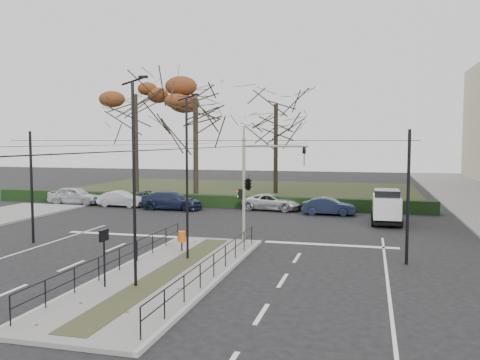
# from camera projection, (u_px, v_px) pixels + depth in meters

# --- Properties ---
(ground) EXTENTS (140.00, 140.00, 0.00)m
(ground) POSITION_uv_depth(u_px,v_px,m) (188.00, 262.00, 23.08)
(ground) COLOR black
(ground) RESTS_ON ground
(median_island) EXTENTS (4.40, 15.00, 0.14)m
(median_island) POSITION_uv_depth(u_px,v_px,m) (167.00, 274.00, 20.66)
(median_island) COLOR slate
(median_island) RESTS_ON ground
(park) EXTENTS (38.00, 26.00, 0.10)m
(park) POSITION_uv_depth(u_px,v_px,m) (238.00, 191.00, 55.46)
(park) COLOR #252E17
(park) RESTS_ON ground
(hedge) EXTENTS (38.00, 1.00, 1.00)m
(hedge) POSITION_uv_depth(u_px,v_px,m) (198.00, 200.00, 42.49)
(hedge) COLOR black
(hedge) RESTS_ON ground
(median_railing) EXTENTS (4.14, 13.24, 0.92)m
(median_railing) POSITION_uv_depth(u_px,v_px,m) (165.00, 253.00, 20.49)
(median_railing) COLOR black
(median_railing) RESTS_ON median_island
(catenary) EXTENTS (20.00, 34.00, 6.00)m
(catenary) POSITION_uv_depth(u_px,v_px,m) (199.00, 184.00, 24.37)
(catenary) COLOR black
(catenary) RESTS_ON ground
(traffic_light) EXTENTS (3.77, 2.11, 5.49)m
(traffic_light) POSITION_uv_depth(u_px,v_px,m) (250.00, 182.00, 26.71)
(traffic_light) COLOR gray
(traffic_light) RESTS_ON median_island
(litter_bin) EXTENTS (0.37, 0.37, 0.96)m
(litter_bin) POSITION_uv_depth(u_px,v_px,m) (182.00, 237.00, 24.69)
(litter_bin) COLOR black
(litter_bin) RESTS_ON median_island
(info_panel) EXTENTS (0.12, 0.55, 2.12)m
(info_panel) POSITION_uv_depth(u_px,v_px,m) (104.00, 242.00, 18.53)
(info_panel) COLOR black
(info_panel) RESTS_ON median_island
(streetlamp_median_near) EXTENTS (0.64, 0.13, 7.67)m
(streetlamp_median_near) POSITION_uv_depth(u_px,v_px,m) (134.00, 181.00, 18.42)
(streetlamp_median_near) COLOR black
(streetlamp_median_near) RESTS_ON median_island
(streetlamp_median_far) EXTENTS (0.62, 0.13, 7.44)m
(streetlamp_median_far) POSITION_uv_depth(u_px,v_px,m) (187.00, 176.00, 22.79)
(streetlamp_median_far) COLOR black
(streetlamp_median_far) RESTS_ON median_island
(parked_car_first) EXTENTS (4.68, 2.21, 1.55)m
(parked_car_first) POSITION_uv_depth(u_px,v_px,m) (75.00, 196.00, 43.68)
(parked_car_first) COLOR #B7BABF
(parked_car_first) RESTS_ON ground
(parked_car_second) EXTENTS (3.96, 1.52, 1.29)m
(parked_car_second) POSITION_uv_depth(u_px,v_px,m) (121.00, 199.00, 42.27)
(parked_car_second) COLOR #B7BABF
(parked_car_second) RESTS_ON ground
(parked_car_third) EXTENTS (5.00, 2.06, 1.45)m
(parked_car_third) POSITION_uv_depth(u_px,v_px,m) (172.00, 200.00, 40.55)
(parked_car_third) COLOR #1B253F
(parked_car_third) RESTS_ON ground
(parked_car_fourth) EXTENTS (4.83, 2.61, 1.29)m
(parked_car_fourth) POSITION_uv_depth(u_px,v_px,m) (272.00, 202.00, 40.15)
(parked_car_fourth) COLOR #B7BABF
(parked_car_fourth) RESTS_ON ground
(white_van) EXTENTS (1.97, 4.18, 2.27)m
(white_van) POSITION_uv_depth(u_px,v_px,m) (386.00, 206.00, 33.56)
(white_van) COLOR white
(white_van) RESTS_ON ground
(rust_tree) EXTENTS (10.02, 10.02, 13.02)m
(rust_tree) POSITION_uv_depth(u_px,v_px,m) (135.00, 94.00, 49.29)
(rust_tree) COLOR black
(rust_tree) RESTS_ON park
(bare_tree_center) EXTENTS (7.82, 7.82, 12.12)m
(bare_tree_center) POSITION_uv_depth(u_px,v_px,m) (276.00, 111.00, 51.84)
(bare_tree_center) COLOR black
(bare_tree_center) RESTS_ON park
(bare_tree_near) EXTENTS (7.15, 7.15, 12.05)m
(bare_tree_near) POSITION_uv_depth(u_px,v_px,m) (195.00, 106.00, 43.73)
(bare_tree_near) COLOR black
(bare_tree_near) RESTS_ON park
(parked_car_fifth) EXTENTS (3.89, 1.37, 1.28)m
(parked_car_fifth) POSITION_uv_depth(u_px,v_px,m) (329.00, 206.00, 37.60)
(parked_car_fifth) COLOR #1B253F
(parked_car_fifth) RESTS_ON ground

